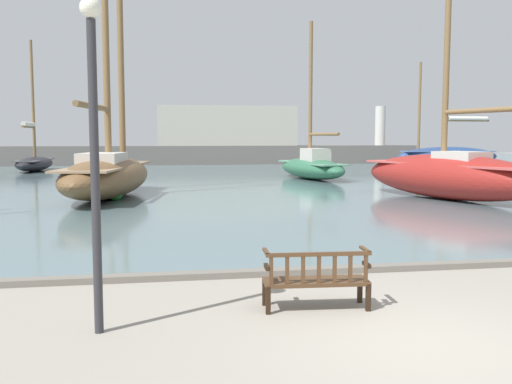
{
  "coord_description": "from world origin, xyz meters",
  "views": [
    {
      "loc": [
        -3.26,
        -6.61,
        2.63
      ],
      "look_at": [
        -0.46,
        10.0,
        1.0
      ],
      "focal_mm": 40.0,
      "sensor_mm": 36.0,
      "label": 1
    }
  ],
  "objects_px": {
    "sailboat_mid_port": "(448,155)",
    "channel_buoy": "(115,192)",
    "sailboat_far_starboard": "(34,161)",
    "sailboat_nearest_starboard": "(108,172)",
    "sailboat_distant_harbor": "(448,173)",
    "park_bench": "(316,279)",
    "sailboat_centre_channel": "(312,166)",
    "lamp_post": "(94,134)"
  },
  "relations": [
    {
      "from": "sailboat_mid_port",
      "to": "channel_buoy",
      "type": "xyz_separation_m",
      "value": [
        -26.34,
        -22.26,
        -0.68
      ]
    },
    {
      "from": "sailboat_far_starboard",
      "to": "sailboat_nearest_starboard",
      "type": "bearing_deg",
      "value": -70.57
    },
    {
      "from": "sailboat_distant_harbor",
      "to": "sailboat_mid_port",
      "type": "height_order",
      "value": "sailboat_distant_harbor"
    },
    {
      "from": "sailboat_mid_port",
      "to": "sailboat_far_starboard",
      "type": "distance_m",
      "value": 33.87
    },
    {
      "from": "park_bench",
      "to": "sailboat_distant_harbor",
      "type": "height_order",
      "value": "sailboat_distant_harbor"
    },
    {
      "from": "sailboat_centre_channel",
      "to": "channel_buoy",
      "type": "distance_m",
      "value": 14.92
    },
    {
      "from": "sailboat_far_starboard",
      "to": "park_bench",
      "type": "bearing_deg",
      "value": -72.38
    },
    {
      "from": "sailboat_mid_port",
      "to": "lamp_post",
      "type": "height_order",
      "value": "sailboat_mid_port"
    },
    {
      "from": "channel_buoy",
      "to": "sailboat_centre_channel",
      "type": "bearing_deg",
      "value": 42.89
    },
    {
      "from": "channel_buoy",
      "to": "lamp_post",
      "type": "bearing_deg",
      "value": -86.47
    },
    {
      "from": "sailboat_centre_channel",
      "to": "sailboat_mid_port",
      "type": "bearing_deg",
      "value": 38.16
    },
    {
      "from": "sailboat_distant_harbor",
      "to": "sailboat_centre_channel",
      "type": "xyz_separation_m",
      "value": [
        -2.57,
        11.91,
        -0.28
      ]
    },
    {
      "from": "sailboat_centre_channel",
      "to": "park_bench",
      "type": "bearing_deg",
      "value": -104.93
    },
    {
      "from": "sailboat_distant_harbor",
      "to": "park_bench",
      "type": "bearing_deg",
      "value": -124.71
    },
    {
      "from": "lamp_post",
      "to": "sailboat_far_starboard",
      "type": "bearing_deg",
      "value": 102.83
    },
    {
      "from": "sailboat_mid_port",
      "to": "sailboat_centre_channel",
      "type": "distance_m",
      "value": 19.61
    },
    {
      "from": "sailboat_nearest_starboard",
      "to": "sailboat_mid_port",
      "type": "xyz_separation_m",
      "value": [
        26.72,
        21.0,
        -0.05
      ]
    },
    {
      "from": "park_bench",
      "to": "sailboat_far_starboard",
      "type": "relative_size",
      "value": 0.17
    },
    {
      "from": "sailboat_centre_channel",
      "to": "sailboat_far_starboard",
      "type": "relative_size",
      "value": 0.98
    },
    {
      "from": "sailboat_mid_port",
      "to": "channel_buoy",
      "type": "height_order",
      "value": "sailboat_mid_port"
    },
    {
      "from": "lamp_post",
      "to": "sailboat_centre_channel",
      "type": "bearing_deg",
      "value": 69.02
    },
    {
      "from": "sailboat_distant_harbor",
      "to": "lamp_post",
      "type": "distance_m",
      "value": 18.87
    },
    {
      "from": "sailboat_nearest_starboard",
      "to": "sailboat_distant_harbor",
      "type": "height_order",
      "value": "sailboat_distant_harbor"
    },
    {
      "from": "park_bench",
      "to": "lamp_post",
      "type": "bearing_deg",
      "value": -170.27
    },
    {
      "from": "sailboat_far_starboard",
      "to": "channel_buoy",
      "type": "height_order",
      "value": "sailboat_far_starboard"
    },
    {
      "from": "sailboat_nearest_starboard",
      "to": "sailboat_centre_channel",
      "type": "relative_size",
      "value": 1.34
    },
    {
      "from": "channel_buoy",
      "to": "sailboat_distant_harbor",
      "type": "bearing_deg",
      "value": -7.45
    },
    {
      "from": "sailboat_centre_channel",
      "to": "sailboat_far_starboard",
      "type": "distance_m",
      "value": 21.65
    },
    {
      "from": "sailboat_far_starboard",
      "to": "lamp_post",
      "type": "relative_size",
      "value": 2.2
    },
    {
      "from": "sailboat_centre_channel",
      "to": "sailboat_nearest_starboard",
      "type": "bearing_deg",
      "value": -141.85
    },
    {
      "from": "sailboat_nearest_starboard",
      "to": "sailboat_centre_channel",
      "type": "distance_m",
      "value": 14.39
    },
    {
      "from": "sailboat_nearest_starboard",
      "to": "sailboat_centre_channel",
      "type": "height_order",
      "value": "sailboat_nearest_starboard"
    },
    {
      "from": "park_bench",
      "to": "sailboat_far_starboard",
      "type": "xyz_separation_m",
      "value": [
        -11.67,
        36.74,
        0.33
      ]
    },
    {
      "from": "park_bench",
      "to": "sailboat_distant_harbor",
      "type": "distance_m",
      "value": 16.43
    },
    {
      "from": "sailboat_far_starboard",
      "to": "lamp_post",
      "type": "bearing_deg",
      "value": -77.17
    },
    {
      "from": "sailboat_nearest_starboard",
      "to": "sailboat_centre_channel",
      "type": "xyz_separation_m",
      "value": [
        11.31,
        8.89,
        -0.29
      ]
    },
    {
      "from": "lamp_post",
      "to": "park_bench",
      "type": "bearing_deg",
      "value": 9.73
    },
    {
      "from": "sailboat_nearest_starboard",
      "to": "sailboat_mid_port",
      "type": "relative_size",
      "value": 1.08
    },
    {
      "from": "sailboat_far_starboard",
      "to": "sailboat_centre_channel",
      "type": "bearing_deg",
      "value": -31.57
    },
    {
      "from": "sailboat_centre_channel",
      "to": "lamp_post",
      "type": "height_order",
      "value": "sailboat_centre_channel"
    },
    {
      "from": "sailboat_distant_harbor",
      "to": "sailboat_mid_port",
      "type": "bearing_deg",
      "value": 61.88
    },
    {
      "from": "sailboat_nearest_starboard",
      "to": "sailboat_far_starboard",
      "type": "distance_m",
      "value": 21.44
    }
  ]
}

